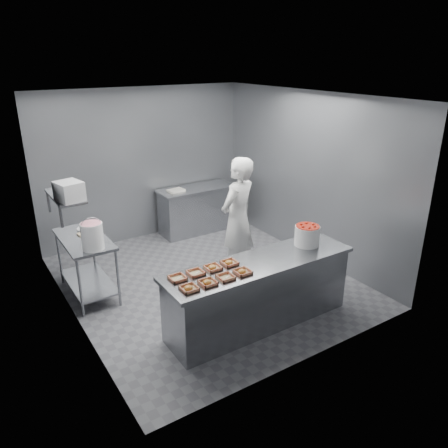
{
  "coord_description": "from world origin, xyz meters",
  "views": [
    {
      "loc": [
        -3.05,
        -5.24,
        3.33
      ],
      "look_at": [
        0.2,
        -0.2,
        0.98
      ],
      "focal_mm": 35.0,
      "sensor_mm": 36.0,
      "label": 1
    }
  ],
  "objects_px": {
    "tray_5": "(196,273)",
    "tray_6": "(213,268)",
    "tray_3": "(242,272)",
    "worker": "(238,219)",
    "tray_2": "(226,277)",
    "tray_7": "(229,263)",
    "glaze_bucket": "(92,235)",
    "appliance": "(69,191)",
    "prep_table": "(86,258)",
    "service_counter": "(259,293)",
    "back_counter": "(196,209)",
    "strawberry_tub": "(307,235)",
    "tray_0": "(189,288)",
    "tray_4": "(177,278)",
    "tray_1": "(208,282)"
  },
  "relations": [
    {
      "from": "service_counter",
      "to": "tray_5",
      "type": "bearing_deg",
      "value": 170.53
    },
    {
      "from": "back_counter",
      "to": "glaze_bucket",
      "type": "bearing_deg",
      "value": -145.6
    },
    {
      "from": "tray_5",
      "to": "worker",
      "type": "relative_size",
      "value": 0.1
    },
    {
      "from": "tray_3",
      "to": "strawberry_tub",
      "type": "distance_m",
      "value": 1.24
    },
    {
      "from": "tray_6",
      "to": "tray_7",
      "type": "distance_m",
      "value": 0.24
    },
    {
      "from": "back_counter",
      "to": "tray_1",
      "type": "bearing_deg",
      "value": -117.32
    },
    {
      "from": "tray_2",
      "to": "tray_7",
      "type": "bearing_deg",
      "value": 50.05
    },
    {
      "from": "tray_5",
      "to": "appliance",
      "type": "bearing_deg",
      "value": 122.26
    },
    {
      "from": "tray_0",
      "to": "glaze_bucket",
      "type": "relative_size",
      "value": 0.42
    },
    {
      "from": "tray_5",
      "to": "tray_2",
      "type": "bearing_deg",
      "value": -49.69
    },
    {
      "from": "back_counter",
      "to": "tray_1",
      "type": "xyz_separation_m",
      "value": [
        -1.75,
        -3.39,
        0.47
      ]
    },
    {
      "from": "tray_2",
      "to": "strawberry_tub",
      "type": "bearing_deg",
      "value": 8.2
    },
    {
      "from": "back_counter",
      "to": "tray_6",
      "type": "distance_m",
      "value": 3.49
    },
    {
      "from": "tray_3",
      "to": "tray_1",
      "type": "bearing_deg",
      "value": 180.0
    },
    {
      "from": "tray_6",
      "to": "appliance",
      "type": "bearing_deg",
      "value": 128.14
    },
    {
      "from": "tray_4",
      "to": "tray_6",
      "type": "height_order",
      "value": "tray_6"
    },
    {
      "from": "tray_2",
      "to": "glaze_bucket",
      "type": "relative_size",
      "value": 0.42
    },
    {
      "from": "tray_3",
      "to": "strawberry_tub",
      "type": "bearing_deg",
      "value": 9.77
    },
    {
      "from": "tray_4",
      "to": "back_counter",
      "type": "bearing_deg",
      "value": 57.39
    },
    {
      "from": "tray_4",
      "to": "strawberry_tub",
      "type": "relative_size",
      "value": 0.55
    },
    {
      "from": "tray_6",
      "to": "worker",
      "type": "relative_size",
      "value": 0.1
    },
    {
      "from": "tray_0",
      "to": "prep_table",
      "type": "bearing_deg",
      "value": 104.94
    },
    {
      "from": "tray_3",
      "to": "worker",
      "type": "relative_size",
      "value": 0.1
    },
    {
      "from": "tray_2",
      "to": "worker",
      "type": "bearing_deg",
      "value": 51.09
    },
    {
      "from": "tray_1",
      "to": "tray_4",
      "type": "height_order",
      "value": "tray_1"
    },
    {
      "from": "service_counter",
      "to": "worker",
      "type": "xyz_separation_m",
      "value": [
        0.5,
        1.24,
        0.51
      ]
    },
    {
      "from": "tray_5",
      "to": "tray_6",
      "type": "relative_size",
      "value": 1.0
    },
    {
      "from": "tray_0",
      "to": "tray_2",
      "type": "height_order",
      "value": "tray_0"
    },
    {
      "from": "tray_2",
      "to": "tray_4",
      "type": "relative_size",
      "value": 1.0
    },
    {
      "from": "back_counter",
      "to": "tray_0",
      "type": "bearing_deg",
      "value": -120.43
    },
    {
      "from": "service_counter",
      "to": "tray_3",
      "type": "bearing_deg",
      "value": -159.17
    },
    {
      "from": "tray_4",
      "to": "tray_7",
      "type": "distance_m",
      "value": 0.72
    },
    {
      "from": "worker",
      "to": "tray_4",
      "type": "bearing_deg",
      "value": 12.78
    },
    {
      "from": "tray_3",
      "to": "prep_table",
      "type": "bearing_deg",
      "value": 121.43
    },
    {
      "from": "service_counter",
      "to": "prep_table",
      "type": "distance_m",
      "value": 2.56
    },
    {
      "from": "tray_4",
      "to": "tray_7",
      "type": "xyz_separation_m",
      "value": [
        0.72,
        -0.0,
        0.0
      ]
    },
    {
      "from": "tray_5",
      "to": "tray_7",
      "type": "distance_m",
      "value": 0.48
    },
    {
      "from": "glaze_bucket",
      "to": "appliance",
      "type": "distance_m",
      "value": 0.65
    },
    {
      "from": "prep_table",
      "to": "worker",
      "type": "height_order",
      "value": "worker"
    },
    {
      "from": "tray_2",
      "to": "tray_5",
      "type": "distance_m",
      "value": 0.37
    },
    {
      "from": "worker",
      "to": "appliance",
      "type": "bearing_deg",
      "value": -32.54
    },
    {
      "from": "tray_4",
      "to": "tray_6",
      "type": "relative_size",
      "value": 1.0
    },
    {
      "from": "strawberry_tub",
      "to": "appliance",
      "type": "bearing_deg",
      "value": 148.77
    },
    {
      "from": "tray_5",
      "to": "tray_0",
      "type": "bearing_deg",
      "value": -130.66
    },
    {
      "from": "tray_2",
      "to": "worker",
      "type": "distance_m",
      "value": 1.77
    },
    {
      "from": "prep_table",
      "to": "back_counter",
      "type": "relative_size",
      "value": 0.8
    },
    {
      "from": "tray_4",
      "to": "worker",
      "type": "relative_size",
      "value": 0.1
    },
    {
      "from": "back_counter",
      "to": "appliance",
      "type": "xyz_separation_m",
      "value": [
        -2.72,
        -1.57,
        1.24
      ]
    },
    {
      "from": "prep_table",
      "to": "tray_5",
      "type": "height_order",
      "value": "tray_5"
    },
    {
      "from": "tray_1",
      "to": "tray_6",
      "type": "distance_m",
      "value": 0.37
    }
  ]
}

